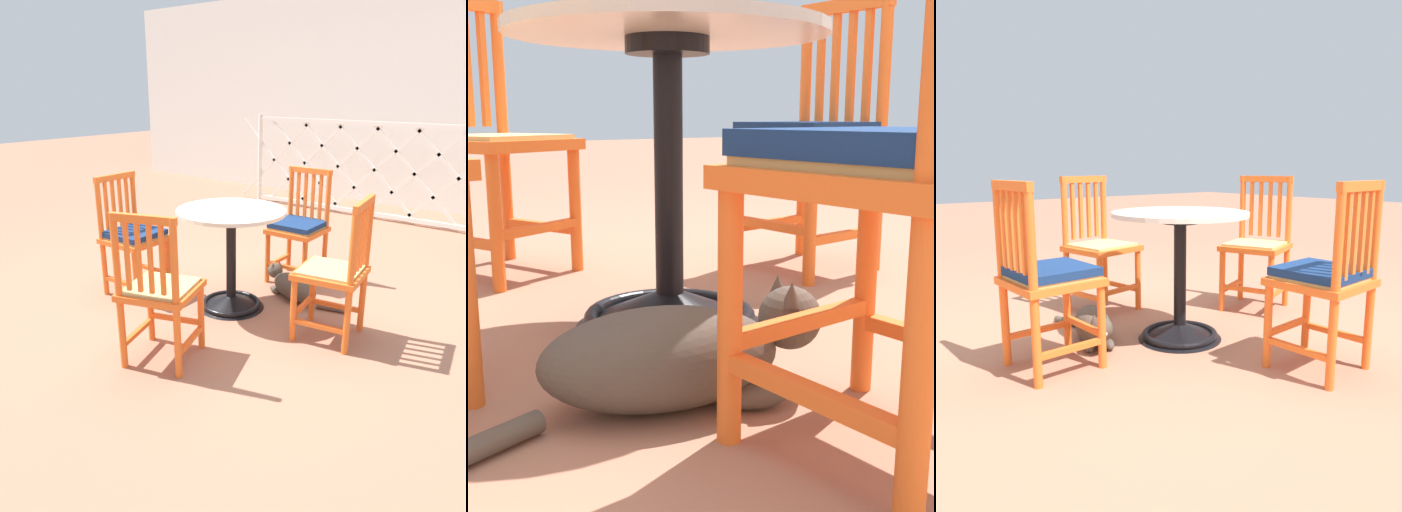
% 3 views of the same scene
% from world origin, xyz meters
% --- Properties ---
extents(ground_plane, '(24.00, 24.00, 0.00)m').
position_xyz_m(ground_plane, '(0.00, 0.00, 0.00)').
color(ground_plane, '#A36B51').
extents(cafe_table, '(0.76, 0.76, 0.73)m').
position_xyz_m(cafe_table, '(0.05, -0.01, 0.28)').
color(cafe_table, black).
rests_on(cafe_table, ground_plane).
extents(orange_chair_at_corner, '(0.41, 0.41, 0.91)m').
position_xyz_m(orange_chair_at_corner, '(0.15, 0.74, 0.45)').
color(orange_chair_at_corner, orange).
rests_on(orange_chair_at_corner, ground_plane).
extents(orange_chair_by_planter, '(0.42, 0.42, 0.91)m').
position_xyz_m(orange_chair_by_planter, '(-0.72, -0.25, 0.45)').
color(orange_chair_by_planter, orange).
rests_on(orange_chair_by_planter, ground_plane).
extents(orange_chair_facing_out, '(0.51, 0.51, 0.91)m').
position_xyz_m(orange_chair_facing_out, '(0.18, -0.84, 0.43)').
color(orange_chair_facing_out, orange).
rests_on(orange_chair_facing_out, ground_plane).
extents(orange_chair_tucked_in, '(0.46, 0.46, 0.91)m').
position_xyz_m(orange_chair_tucked_in, '(0.83, 0.03, 0.43)').
color(orange_chair_tucked_in, orange).
rests_on(orange_chair_tucked_in, ground_plane).
extents(tabby_cat, '(0.74, 0.34, 0.23)m').
position_xyz_m(tabby_cat, '(0.30, 0.40, 0.10)').
color(tabby_cat, '#4C4238').
rests_on(tabby_cat, ground_plane).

